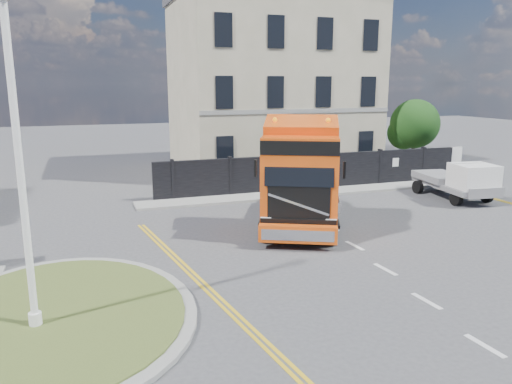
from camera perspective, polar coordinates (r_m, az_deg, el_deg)
name	(u,v)px	position (r m, az deg, el deg)	size (l,w,h in m)	color
ground	(275,251)	(17.69, 2.20, -6.78)	(120.00, 120.00, 0.00)	#424244
traffic_island	(59,315)	(13.81, -21.56, -12.99)	(6.80, 6.80, 0.17)	gray
hoarding_fence	(326,171)	(28.05, 7.98, 2.36)	(18.80, 0.25, 2.00)	black
georgian_building	(269,84)	(34.28, 1.53, 12.27)	(12.30, 10.30, 12.80)	beige
tree	(412,126)	(34.54, 17.42, 7.19)	(3.20, 3.20, 4.80)	#382619
pavement_far	(324,192)	(27.20, 7.75, 0.03)	(20.00, 1.60, 0.12)	gray
truck	(301,182)	(19.70, 5.11, 1.12)	(5.68, 7.83, 4.42)	black
flatbed_pickup	(465,181)	(26.82, 22.74, 1.19)	(2.50, 4.94, 1.97)	slate
lamppost_island	(20,167)	(12.26, -25.38, 2.56)	(0.23, 0.47, 7.60)	white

